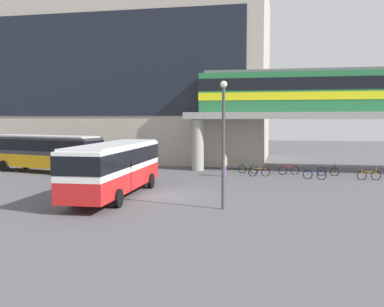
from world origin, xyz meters
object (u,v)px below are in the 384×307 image
bicycle_black (328,171)px  bicycle_green (248,169)px  train (328,90)px  bus_secondary (44,150)px  bicycle_red (289,170)px  bicycle_brown (259,172)px  station_building (131,80)px  bicycle_blue (315,175)px  bus_main (115,164)px  pedestrian_walking_across (224,166)px  bicycle_orange (369,175)px

bicycle_black → bicycle_green: size_ratio=1.03×
train → bus_secondary: size_ratio=2.05×
bus_secondary → train: bearing=15.4°
bicycle_red → bicycle_brown: bearing=-145.7°
station_building → bicycle_blue: station_building is taller
bus_secondary → bicycle_brown: (18.58, 1.17, -1.63)m
bus_main → bicycle_black: bearing=43.4°
station_building → pedestrian_walking_across: (13.04, -14.32, -8.35)m
bicycle_blue → pedestrian_walking_across: size_ratio=0.98×
bus_secondary → bicycle_orange: (26.92, 0.70, -1.63)m
bus_secondary → bicycle_black: bus_secondary is taller
bus_main → bicycle_black: size_ratio=6.21×
bicycle_orange → bicycle_brown: bearing=176.8°
bicycle_orange → bicycle_black: same height
train → pedestrian_walking_across: size_ratio=12.78×
train → bicycle_green: 10.38m
train → pedestrian_walking_across: 12.25m
bus_secondary → bicycle_brown: bearing=3.6°
bicycle_blue → bicycle_brown: 4.40m
station_building → bicycle_orange: bearing=-30.4°
bus_secondary → bicycle_brown: bus_secondary is taller
bicycle_blue → bicycle_black: size_ratio=0.99×
train → bicycle_red: 8.58m
bicycle_brown → bicycle_red: same height
bus_main → bus_secondary: (-10.61, 10.10, 0.00)m
train → bicycle_orange: 9.48m
bicycle_red → bicycle_blue: bearing=-52.6°
bicycle_red → pedestrian_walking_across: bearing=-156.8°
bicycle_green → pedestrian_walking_across: bearing=-127.5°
bus_secondary → bicycle_green: 17.84m
train → bicycle_black: (-0.21, -4.06, -6.86)m
station_building → bicycle_brown: station_building is taller
train → bicycle_brown: size_ratio=13.20×
bicycle_black → bicycle_red: bearing=177.5°
station_building → bicycle_red: (18.18, -12.12, -8.85)m
bus_secondary → bicycle_orange: bearing=1.5°
bicycle_orange → bicycle_blue: bearing=-173.6°
bicycle_red → bicycle_black: bearing=-2.5°
bicycle_orange → bus_main: bearing=-146.5°
bus_main → bicycle_orange: bus_main is taller
bicycle_red → station_building: bearing=146.3°
bicycle_black → bicycle_brown: same height
bicycle_blue → bicycle_brown: same height
bicycle_orange → bicycle_green: 9.63m
bicycle_green → pedestrian_walking_across: size_ratio=0.96×
bus_main → bicycle_orange: 19.63m
train → bus_secondary: train is taller
bicycle_green → pedestrian_walking_across: 2.90m
bicycle_red → bicycle_green: (-3.41, 0.06, 0.00)m
bus_secondary → bicycle_orange: 26.98m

